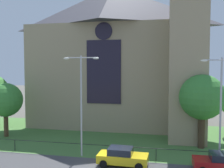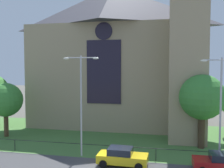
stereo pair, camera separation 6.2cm
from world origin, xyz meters
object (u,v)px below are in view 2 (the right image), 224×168
streetlamp_far (221,98)px  parked_car_yellow (122,157)px  tree_right_near (202,98)px  parked_car_red (221,163)px  streetlamp_near (81,94)px  tree_left_near (6,100)px  church_building (118,54)px

streetlamp_far → parked_car_yellow: bearing=-169.0°
tree_right_near → parked_car_yellow: tree_right_near is taller
parked_car_yellow → parked_car_red: (7.90, 0.23, 0.00)m
streetlamp_near → streetlamp_far: 12.13m
parked_car_yellow → tree_left_near: bearing=158.6°
parked_car_red → church_building: bearing=-55.9°
tree_left_near → streetlamp_far: size_ratio=0.71×
streetlamp_far → parked_car_yellow: 9.55m
tree_left_near → parked_car_red: bearing=-14.9°
streetlamp_near → parked_car_red: streetlamp_near is taller
tree_left_near → streetlamp_near: 12.16m
parked_car_red → tree_left_near: bearing=-16.2°
parked_car_yellow → church_building: bearing=103.3°
church_building → parked_car_yellow: (3.39, -16.12, -9.53)m
tree_left_near → church_building: bearing=39.5°
tree_right_near → parked_car_red: 7.64m
streetlamp_far → parked_car_yellow: size_ratio=2.14×
church_building → tree_right_near: bearing=-42.7°
streetlamp_near → parked_car_red: bearing=-6.3°
tree_left_near → parked_car_red: 24.17m
church_building → streetlamp_far: size_ratio=2.86×
church_building → streetlamp_far: bearing=-51.9°
streetlamp_far → church_building: bearing=128.1°
streetlamp_far → streetlamp_near: bearing=180.0°
church_building → tree_left_near: 16.39m
streetlamp_near → parked_car_red: size_ratio=2.21×
streetlamp_far → parked_car_red: size_ratio=2.14×
tree_right_near → streetlamp_near: streetlamp_near is taller
tree_left_near → parked_car_yellow: 16.87m
tree_right_near → tree_left_near: 22.35m
tree_right_near → parked_car_red: bearing=-83.1°
tree_right_near → parked_car_red: size_ratio=1.79×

